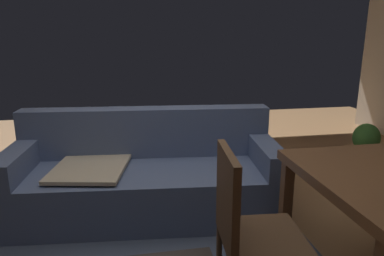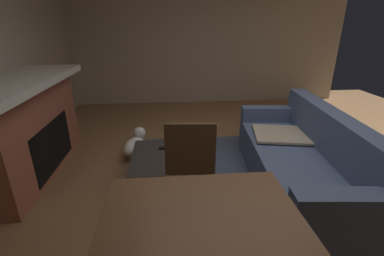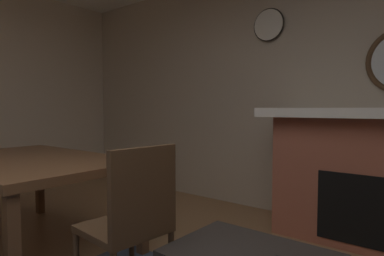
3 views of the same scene
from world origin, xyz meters
name	(u,v)px [view 3 (image 3 of 3)]	position (x,y,z in m)	size (l,w,h in m)	color
wall_back_fireplace_side	(327,87)	(0.00, -2.86, 1.36)	(7.73, 0.12, 2.72)	#B7A893
dining_table	(29,166)	(1.67, -0.66, 0.67)	(1.76, 1.08, 0.74)	brown
dining_chair_west	(133,216)	(0.40, -0.65, 0.52)	(0.48, 0.48, 0.93)	#513823
wall_clock	(269,25)	(0.60, -2.77, 2.05)	(0.36, 0.03, 0.36)	silver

